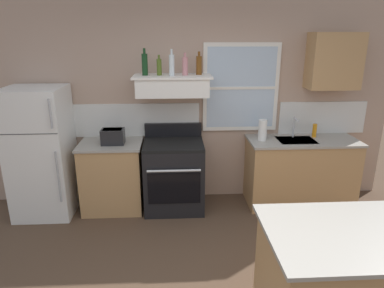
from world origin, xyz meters
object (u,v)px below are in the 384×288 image
(bottle_dark_green_wine, at_px, (145,64))
(bottle_olive_oil_square, at_px, (159,67))
(paper_towel_roll, at_px, (263,130))
(stove_range, at_px, (174,175))
(bottle_amber_wine, at_px, (199,65))
(kitchen_island, at_px, (356,285))
(dish_soap_bottle, at_px, (314,131))
(bottle_clear_tall, at_px, (172,65))
(toaster, at_px, (113,136))
(refrigerator, at_px, (41,153))
(bottle_rose_pink, at_px, (185,66))

(bottle_dark_green_wine, height_order, bottle_olive_oil_square, bottle_dark_green_wine)
(bottle_dark_green_wine, bearing_deg, paper_towel_roll, -2.63)
(stove_range, relative_size, bottle_dark_green_wine, 3.39)
(stove_range, xyz_separation_m, bottle_amber_wine, (0.33, 0.15, 1.40))
(stove_range, height_order, bottle_dark_green_wine, bottle_dark_green_wine)
(kitchen_island, bearing_deg, bottle_dark_green_wine, 126.46)
(stove_range, height_order, dish_soap_bottle, same)
(bottle_dark_green_wine, bearing_deg, bottle_clear_tall, -11.66)
(bottle_amber_wine, bearing_deg, toaster, -171.66)
(dish_soap_bottle, bearing_deg, bottle_amber_wine, 179.60)
(bottle_dark_green_wine, distance_m, dish_soap_bottle, 2.38)
(refrigerator, height_order, toaster, refrigerator)
(paper_towel_roll, bearing_deg, kitchen_island, -85.13)
(bottle_dark_green_wine, relative_size, bottle_clear_tall, 1.02)
(bottle_rose_pink, bearing_deg, toaster, -173.49)
(bottle_rose_pink, distance_m, dish_soap_bottle, 1.92)
(toaster, xyz_separation_m, bottle_olive_oil_square, (0.60, 0.11, 0.84))
(bottle_dark_green_wine, relative_size, bottle_olive_oil_square, 1.32)
(bottle_olive_oil_square, xyz_separation_m, bottle_amber_wine, (0.49, 0.05, 0.01))
(toaster, relative_size, dish_soap_bottle, 1.65)
(paper_towel_roll, bearing_deg, dish_soap_bottle, 7.81)
(paper_towel_roll, bearing_deg, bottle_clear_tall, 179.97)
(refrigerator, relative_size, paper_towel_roll, 6.03)
(bottle_dark_green_wine, xyz_separation_m, bottle_amber_wine, (0.66, 0.04, -0.02))
(refrigerator, relative_size, bottle_amber_wine, 5.83)
(refrigerator, relative_size, stove_range, 1.49)
(stove_range, bearing_deg, paper_towel_roll, 1.86)
(bottle_olive_oil_square, xyz_separation_m, kitchen_island, (1.49, -2.25, -1.39))
(stove_range, distance_m, dish_soap_bottle, 1.96)
(refrigerator, xyz_separation_m, dish_soap_bottle, (3.53, 0.16, 0.19))
(toaster, xyz_separation_m, kitchen_island, (2.09, -2.14, -0.55))
(bottle_olive_oil_square, bearing_deg, stove_range, -32.55)
(bottle_amber_wine, distance_m, dish_soap_bottle, 1.77)
(toaster, relative_size, bottle_olive_oil_square, 1.22)
(stove_range, relative_size, bottle_olive_oil_square, 4.47)
(stove_range, distance_m, bottle_olive_oil_square, 1.40)
(dish_soap_bottle, bearing_deg, bottle_dark_green_wine, -179.17)
(refrigerator, xyz_separation_m, paper_towel_roll, (2.80, 0.06, 0.23))
(refrigerator, bearing_deg, toaster, 0.74)
(paper_towel_roll, xyz_separation_m, dish_soap_bottle, (0.73, 0.10, -0.04))
(bottle_clear_tall, xyz_separation_m, bottle_amber_wine, (0.34, 0.11, -0.01))
(stove_range, relative_size, dish_soap_bottle, 6.06)
(stove_range, xyz_separation_m, kitchen_island, (1.34, -2.15, -0.01))
(toaster, distance_m, stove_range, 0.93)
(bottle_rose_pink, bearing_deg, kitchen_island, -62.27)
(toaster, bearing_deg, bottle_olive_oil_square, 10.59)
(toaster, distance_m, bottle_clear_tall, 1.15)
(bottle_amber_wine, bearing_deg, bottle_clear_tall, -161.89)
(bottle_rose_pink, relative_size, bottle_amber_wine, 0.97)
(toaster, bearing_deg, bottle_amber_wine, 8.34)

